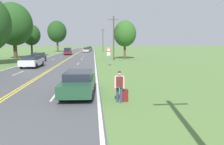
% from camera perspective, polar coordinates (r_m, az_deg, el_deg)
% --- Properties ---
extents(hitchhiker_person, '(0.56, 0.42, 1.65)m').
position_cam_1_polar(hitchhiker_person, '(10.19, 2.13, -3.13)').
color(hitchhiker_person, navy).
rests_on(hitchhiker_person, ground).
extents(suitcase, '(0.38, 0.23, 0.68)m').
position_cam_1_polar(suitcase, '(10.56, 3.65, -6.60)').
color(suitcase, maroon).
rests_on(suitcase, ground).
extents(traffic_sign, '(0.60, 0.10, 2.49)m').
position_cam_1_polar(traffic_sign, '(26.31, -0.99, 5.85)').
color(traffic_sign, gray).
rests_on(traffic_sign, ground).
extents(utility_pole_midground, '(1.80, 0.24, 7.69)m').
position_cam_1_polar(utility_pole_midground, '(35.76, 0.47, 9.92)').
color(utility_pole_midground, brown).
rests_on(utility_pole_midground, ground).
extents(utility_pole_far, '(1.80, 0.24, 8.05)m').
position_cam_1_polar(utility_pole_far, '(69.75, -2.60, 9.32)').
color(utility_pole_far, brown).
rests_on(utility_pole_far, ground).
extents(tree_left_verge, '(4.25, 4.25, 7.27)m').
position_cam_1_polar(tree_left_verge, '(38.39, 3.71, 11.01)').
color(tree_left_verge, brown).
rests_on(tree_left_verge, ground).
extents(tree_behind_sign, '(4.36, 4.36, 7.53)m').
position_cam_1_polar(tree_behind_sign, '(52.70, -22.14, 9.93)').
color(tree_behind_sign, '#473828').
rests_on(tree_behind_sign, ground).
extents(tree_right_cluster, '(6.50, 6.50, 10.75)m').
position_cam_1_polar(tree_right_cluster, '(73.61, -15.44, 11.17)').
color(tree_right_cluster, brown).
rests_on(tree_right_cluster, ground).
extents(tree_far_back, '(7.17, 7.17, 10.81)m').
position_cam_1_polar(tree_far_back, '(44.34, -26.33, 12.23)').
color(tree_far_back, '#473828').
rests_on(tree_far_back, ground).
extents(car_dark_green_sedan_nearest, '(1.98, 4.66, 1.36)m').
position_cam_1_polar(car_dark_green_sedan_nearest, '(12.17, -9.46, -2.74)').
color(car_dark_green_sedan_nearest, black).
rests_on(car_dark_green_sedan_nearest, ground).
extents(car_silver_sedan_approaching, '(2.08, 4.33, 1.48)m').
position_cam_1_polar(car_silver_sedan_approaching, '(27.20, -21.88, 3.03)').
color(car_silver_sedan_approaching, black).
rests_on(car_silver_sedan_approaching, ground).
extents(car_dark_blue_hatchback_mid_near, '(1.82, 4.12, 1.50)m').
position_cam_1_polar(car_dark_blue_hatchback_mid_near, '(35.05, -20.35, 4.20)').
color(car_dark_blue_hatchback_mid_near, black).
rests_on(car_dark_blue_hatchback_mid_near, ground).
extents(car_maroon_van_mid_far, '(1.90, 4.80, 1.86)m').
position_cam_1_polar(car_maroon_van_mid_far, '(53.94, -12.50, 5.98)').
color(car_maroon_van_mid_far, black).
rests_on(car_maroon_van_mid_far, ground).
extents(car_champagne_sedan_receding, '(2.09, 4.89, 1.50)m').
position_cam_1_polar(car_champagne_sedan_receding, '(68.21, -7.31, 6.42)').
color(car_champagne_sedan_receding, black).
rests_on(car_champagne_sedan_receding, ground).
extents(car_black_suv_distant, '(1.90, 4.66, 1.54)m').
position_cam_1_polar(car_black_suv_distant, '(74.01, -7.33, 6.63)').
color(car_black_suv_distant, black).
rests_on(car_black_suv_distant, ground).
extents(car_dark_grey_suv_horizon, '(1.94, 4.02, 1.71)m').
position_cam_1_polar(car_dark_grey_suv_horizon, '(81.29, -6.44, 6.83)').
color(car_dark_grey_suv_horizon, black).
rests_on(car_dark_grey_suv_horizon, ground).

